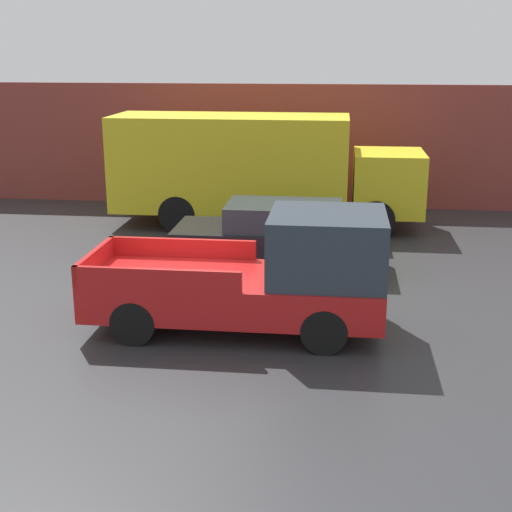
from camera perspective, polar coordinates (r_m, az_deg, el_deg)
The scene contains 6 objects.
ground_plane at distance 14.03m, azimuth -4.94°, elevation -4.69°, with size 60.00×60.00×0.00m, color #2D2D30.
building_wall at distance 23.53m, azimuth 0.03°, elevation 8.84°, with size 28.00×0.15×3.93m.
pickup_truck at distance 12.91m, azimuth 0.75°, elevation -1.64°, with size 5.36×2.13×2.24m.
car at distance 16.60m, azimuth 1.87°, elevation 1.63°, with size 4.79×1.92×1.58m.
delivery_truck at distance 20.66m, azimuth -0.11°, elevation 7.17°, with size 8.84×2.44×3.18m.
newspaper_box at distance 23.40m, azimuth 0.98°, elevation 5.12°, with size 0.45×0.40×0.96m.
Camera 1 is at (2.73, -12.82, 5.01)m, focal length 50.00 mm.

